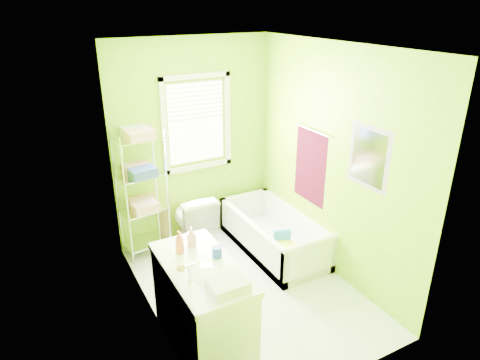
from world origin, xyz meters
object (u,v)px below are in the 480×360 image
vanity (203,304)px  wire_shelf_unit (142,180)px  bathtub (274,239)px  toilet (193,220)px

vanity → wire_shelf_unit: bearing=89.3°
vanity → wire_shelf_unit: (0.02, 1.81, 0.54)m
vanity → wire_shelf_unit: 1.89m
vanity → wire_shelf_unit: wire_shelf_unit is taller
bathtub → toilet: (-0.88, 0.54, 0.23)m
vanity → wire_shelf_unit: size_ratio=0.70×
bathtub → wire_shelf_unit: (-1.43, 0.73, 0.83)m
bathtub → wire_shelf_unit: 1.81m
toilet → vanity: (-0.57, -1.61, 0.06)m
toilet → wire_shelf_unit: size_ratio=0.49×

